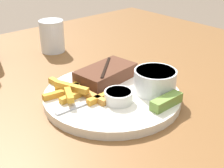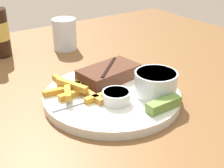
{
  "view_description": "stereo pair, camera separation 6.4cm",
  "coord_description": "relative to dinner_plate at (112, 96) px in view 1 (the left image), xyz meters",
  "views": [
    {
      "loc": [
        -0.38,
        -0.43,
        1.09
      ],
      "look_at": [
        0.0,
        0.0,
        0.8
      ],
      "focal_mm": 50.0,
      "sensor_mm": 36.0,
      "label": 1
    },
    {
      "loc": [
        -0.33,
        -0.47,
        1.09
      ],
      "look_at": [
        0.0,
        0.0,
        0.8
      ],
      "focal_mm": 50.0,
      "sensor_mm": 36.0,
      "label": 2
    }
  ],
  "objects": [
    {
      "name": "fries_pile",
      "position": [
        -0.06,
        0.05,
        0.02
      ],
      "size": [
        0.12,
        0.16,
        0.02
      ],
      "color": "gold",
      "rests_on": "dinner_plate"
    },
    {
      "name": "fork_utensil",
      "position": [
        -0.07,
        0.0,
        0.01
      ],
      "size": [
        0.13,
        0.02,
        0.0
      ],
      "rotation": [
        0.0,
        0.0,
        6.23
      ],
      "color": "#B7B7BC",
      "rests_on": "dinner_plate"
    },
    {
      "name": "pickle_spear",
      "position": [
        0.04,
        -0.11,
        0.02
      ],
      "size": [
        0.07,
        0.02,
        0.02
      ],
      "color": "olive",
      "rests_on": "dinner_plate"
    },
    {
      "name": "dining_table",
      "position": [
        0.0,
        0.0,
        -0.08
      ],
      "size": [
        1.3,
        1.2,
        0.76
      ],
      "color": "brown",
      "rests_on": "ground_plane"
    },
    {
      "name": "steak_portion",
      "position": [
        0.03,
        0.06,
        0.02
      ],
      "size": [
        0.14,
        0.09,
        0.03
      ],
      "color": "#512D1E",
      "rests_on": "dinner_plate"
    },
    {
      "name": "coleslaw_cup",
      "position": [
        0.07,
        -0.05,
        0.04
      ],
      "size": [
        0.09,
        0.09,
        0.05
      ],
      "color": "white",
      "rests_on": "dinner_plate"
    },
    {
      "name": "drinking_glass",
      "position": [
        0.06,
        0.34,
        0.04
      ],
      "size": [
        0.07,
        0.07,
        0.09
      ],
      "color": "silver",
      "rests_on": "dining_table"
    },
    {
      "name": "dipping_sauce_cup",
      "position": [
        -0.02,
        -0.04,
        0.02
      ],
      "size": [
        0.06,
        0.06,
        0.02
      ],
      "color": "silver",
      "rests_on": "dinner_plate"
    },
    {
      "name": "dinner_plate",
      "position": [
        0.0,
        0.0,
        0.0
      ],
      "size": [
        0.29,
        0.29,
        0.02
      ],
      "color": "silver",
      "rests_on": "dining_table"
    }
  ]
}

